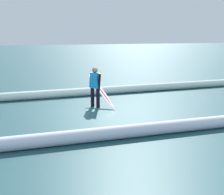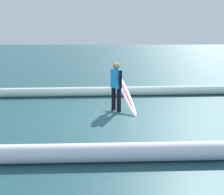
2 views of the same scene
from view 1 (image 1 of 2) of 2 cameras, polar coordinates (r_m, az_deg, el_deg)
ground_plane at (r=11.72m, az=-0.92°, el=-2.28°), size 124.38×124.38×0.00m
surfer at (r=12.05m, az=-3.06°, el=2.30°), size 0.36×0.58×1.54m
surfboard at (r=12.38m, az=-1.91°, el=1.08°), size 0.74×1.98×1.14m
wave_crest_foreground at (r=15.15m, az=3.84°, el=1.61°), size 24.33×1.33×0.36m
wave_crest_midground at (r=8.24m, az=-8.07°, el=-7.17°), size 17.82×0.61×0.37m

